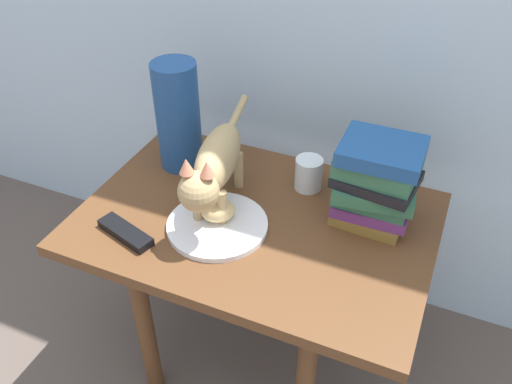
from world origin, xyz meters
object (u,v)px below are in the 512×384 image
at_px(cat, 215,165).
at_px(bread_roll, 219,211).
at_px(tv_remote, 125,233).
at_px(plate, 217,225).
at_px(green_vase, 178,116).
at_px(side_table, 256,239).
at_px(book_stack, 376,182).
at_px(candle_jar, 308,175).

bearing_deg(cat, bread_roll, -57.88).
relative_size(cat, tv_remote, 3.15).
distance_m(plate, cat, 0.14).
bearing_deg(cat, green_vase, 141.12).
bearing_deg(plate, tv_remote, -148.96).
distance_m(side_table, bread_roll, 0.14).
xyz_separation_m(side_table, green_vase, (-0.28, 0.14, 0.21)).
relative_size(cat, book_stack, 2.22).
bearing_deg(bread_roll, candle_jar, 56.42).
bearing_deg(bread_roll, tv_remote, -145.47).
relative_size(plate, book_stack, 1.12).
bearing_deg(cat, plate, -62.41).
height_order(cat, book_stack, cat).
bearing_deg(tv_remote, side_table, 51.67).
distance_m(bread_roll, book_stack, 0.37).
distance_m(candle_jar, tv_remote, 0.47).
height_order(bread_roll, tv_remote, bread_roll).
xyz_separation_m(side_table, bread_roll, (-0.07, -0.05, 0.11)).
bearing_deg(side_table, bread_roll, -144.04).
bearing_deg(plate, book_stack, 28.37).
bearing_deg(side_table, green_vase, 153.97).
distance_m(side_table, book_stack, 0.33).
bearing_deg(candle_jar, plate, -121.53).
bearing_deg(green_vase, bread_roll, -42.51).
height_order(bread_roll, book_stack, book_stack).
distance_m(plate, candle_jar, 0.28).
height_order(bread_roll, green_vase, green_vase).
height_order(plate, book_stack, book_stack).
bearing_deg(tv_remote, plate, 47.76).
bearing_deg(tv_remote, book_stack, 46.07).
distance_m(cat, tv_remote, 0.26).
bearing_deg(plate, side_table, 43.55).
distance_m(plate, tv_remote, 0.21).
bearing_deg(candle_jar, side_table, -113.70).
bearing_deg(green_vase, plate, -44.21).
xyz_separation_m(plate, book_stack, (0.32, 0.17, 0.10)).
bearing_deg(green_vase, side_table, -26.03).
bearing_deg(book_stack, plate, -151.63).
bearing_deg(side_table, book_stack, 23.07).
relative_size(bread_roll, green_vase, 0.27).
xyz_separation_m(plate, candle_jar, (0.14, 0.23, 0.03)).
xyz_separation_m(book_stack, tv_remote, (-0.50, -0.28, -0.10)).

